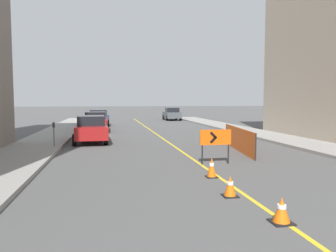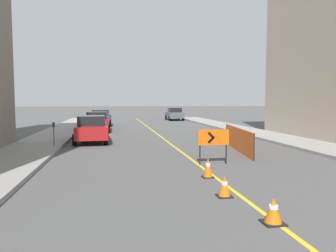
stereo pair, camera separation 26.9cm
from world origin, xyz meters
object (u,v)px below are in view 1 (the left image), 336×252
at_px(traffic_cone_fourth, 230,186).
at_px(parked_car_curb_far, 99,118).
at_px(parked_car_curb_mid, 96,122).
at_px(parking_meter_near_curb, 54,129).
at_px(traffic_cone_third, 282,210).
at_px(parked_car_curb_near, 91,129).
at_px(parked_car_opposite_side, 172,114).
at_px(arrow_barricade_primary, 215,139).
at_px(traffic_cone_fifth, 212,167).

relative_size(traffic_cone_fourth, parked_car_curb_far, 0.13).
xyz_separation_m(parked_car_curb_mid, parked_car_curb_far, (0.08, 5.88, 0.00)).
height_order(parked_car_curb_far, parking_meter_near_curb, parked_car_curb_far).
bearing_deg(traffic_cone_third, parked_car_curb_mid, 101.91).
relative_size(parked_car_curb_near, parked_car_curb_mid, 1.02).
xyz_separation_m(traffic_cone_third, parked_car_curb_mid, (-4.38, 20.78, 0.54)).
relative_size(parked_car_curb_far, parked_car_opposite_side, 1.01).
distance_m(traffic_cone_third, parked_car_curb_near, 14.61).
bearing_deg(arrow_barricade_primary, traffic_cone_fourth, -104.23).
xyz_separation_m(traffic_cone_fourth, parked_car_curb_near, (-4.06, 11.98, 0.53)).
relative_size(traffic_cone_fourth, arrow_barricade_primary, 0.41).
height_order(traffic_cone_fourth, parked_car_curb_near, parked_car_curb_near).
height_order(traffic_cone_third, traffic_cone_fourth, traffic_cone_fourth).
relative_size(arrow_barricade_primary, parked_car_curb_near, 0.31).
xyz_separation_m(arrow_barricade_primary, parked_car_curb_mid, (-5.05, 14.63, -0.19)).
xyz_separation_m(traffic_cone_third, parked_car_opposite_side, (4.61, 35.09, 0.54)).
bearing_deg(parked_car_curb_mid, parking_meter_near_curb, -99.98).
bearing_deg(traffic_cone_fourth, arrow_barricade_primary, 76.42).
height_order(parked_car_curb_far, parked_car_opposite_side, same).
bearing_deg(traffic_cone_fourth, parked_car_curb_near, 108.71).
height_order(traffic_cone_fourth, parking_meter_near_curb, parking_meter_near_curb).
distance_m(traffic_cone_fourth, parked_car_opposite_side, 33.53).
bearing_deg(parked_car_curb_mid, traffic_cone_third, -77.58).
bearing_deg(arrow_barricade_primary, parked_car_curb_far, 102.97).
relative_size(traffic_cone_third, traffic_cone_fifth, 0.81).
xyz_separation_m(traffic_cone_fourth, traffic_cone_fifth, (0.19, 2.12, 0.05)).
distance_m(parked_car_curb_far, parked_car_opposite_side, 12.27).
relative_size(traffic_cone_fifth, parked_car_curb_mid, 0.15).
bearing_deg(parked_car_opposite_side, parked_car_curb_mid, -121.01).
relative_size(parked_car_opposite_side, parking_meter_near_curb, 3.48).
distance_m(parked_car_curb_far, parking_meter_near_curb, 15.44).
height_order(parked_car_curb_mid, parked_car_opposite_side, same).
height_order(parked_car_curb_near, parking_meter_near_curb, parked_car_curb_near).
xyz_separation_m(traffic_cone_fifth, parked_car_curb_near, (-4.25, 9.87, 0.48)).
bearing_deg(arrow_barricade_primary, parked_car_curb_near, 122.50).
xyz_separation_m(traffic_cone_fourth, parked_car_curb_mid, (-4.04, 18.84, 0.53)).
relative_size(parked_car_curb_near, parked_car_curb_far, 1.00).
height_order(parked_car_curb_near, parked_car_curb_far, same).
distance_m(parked_car_curb_mid, parking_meter_near_curb, 9.61).
bearing_deg(parked_car_curb_near, parked_car_opposite_side, 64.19).
bearing_deg(traffic_cone_third, arrow_barricade_primary, 83.76).
distance_m(traffic_cone_third, parked_car_opposite_side, 35.40).
bearing_deg(arrow_barricade_primary, parked_car_opposite_side, 81.61).
bearing_deg(traffic_cone_fourth, traffic_cone_fifth, 84.89).
bearing_deg(parking_meter_near_curb, parked_car_curb_mid, 79.51).
height_order(traffic_cone_fifth, parked_car_opposite_side, parked_car_opposite_side).
bearing_deg(parking_meter_near_curb, traffic_cone_fifth, -50.61).
xyz_separation_m(parked_car_curb_near, parked_car_curb_far, (0.10, 12.74, 0.00)).
relative_size(parked_car_curb_near, parked_car_opposite_side, 1.01).
bearing_deg(parked_car_curb_far, traffic_cone_fifth, -77.34).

